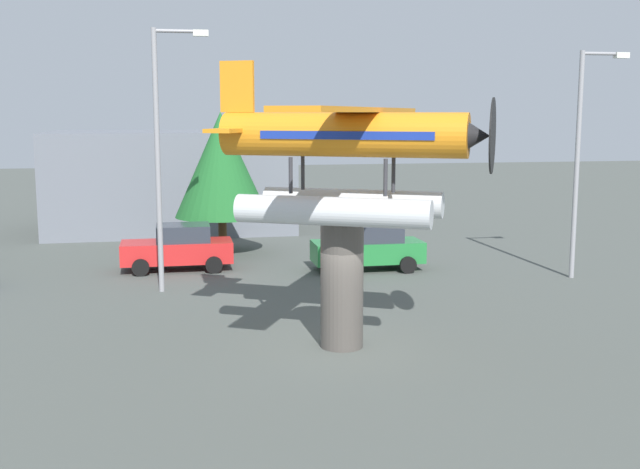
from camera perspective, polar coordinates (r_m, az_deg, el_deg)
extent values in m
plane|color=#4C514C|center=(20.40, 1.60, -8.18)|extent=(140.00, 140.00, 0.00)
cylinder|color=#4C4742|center=(19.97, 1.62, -3.65)|extent=(1.10, 1.10, 3.30)
cylinder|color=silver|center=(18.68, 0.87, 1.71)|extent=(4.59, 2.81, 0.70)
cylinder|color=#333338|center=(18.80, 4.82, 4.17)|extent=(0.13, 0.13, 0.90)
cylinder|color=#333338|center=(19.42, -2.16, 4.35)|extent=(0.13, 0.13, 0.90)
cylinder|color=silver|center=(20.60, 2.35, 2.37)|extent=(4.59, 2.81, 0.70)
cylinder|color=#333338|center=(19.78, 5.40, 4.40)|extent=(0.13, 0.13, 0.90)
cylinder|color=#333338|center=(20.37, -1.27, 4.57)|extent=(0.13, 0.13, 0.90)
cylinder|color=orange|center=(19.50, 1.67, 7.31)|extent=(6.02, 3.80, 1.10)
cube|color=#193399|center=(19.45, 2.24, 7.31)|extent=(4.38, 2.99, 0.20)
cone|color=#262628|center=(18.94, 11.29, 7.10)|extent=(1.02, 1.10, 0.88)
cylinder|color=black|center=(18.91, 12.51, 7.06)|extent=(0.86, 1.62, 1.80)
cube|color=orange|center=(19.40, 2.83, 9.10)|extent=(5.72, 9.76, 0.12)
cube|color=orange|center=(20.39, -6.04, 7.62)|extent=(1.90, 2.81, 0.10)
cube|color=orange|center=(20.39, -6.09, 10.71)|extent=(0.86, 0.52, 1.30)
cube|color=red|center=(30.38, -10.42, -1.23)|extent=(4.20, 1.70, 0.80)
cube|color=#2D333D|center=(30.27, -9.99, 0.12)|extent=(2.00, 1.56, 0.64)
cylinder|color=black|center=(31.36, -12.88, -1.74)|extent=(0.64, 0.22, 0.64)
cylinder|color=black|center=(29.60, -13.00, -2.37)|extent=(0.64, 0.22, 0.64)
cylinder|color=black|center=(31.37, -7.95, -1.59)|extent=(0.64, 0.22, 0.64)
cylinder|color=black|center=(29.61, -7.77, -2.22)|extent=(0.64, 0.22, 0.64)
cube|color=#237A38|center=(29.95, 3.49, -1.25)|extent=(4.20, 1.70, 0.80)
cube|color=#2D333D|center=(29.89, 3.97, 0.13)|extent=(2.00, 1.56, 0.64)
cylinder|color=black|center=(30.59, 0.61, -1.78)|extent=(0.64, 0.22, 0.64)
cylinder|color=black|center=(28.86, 1.32, -2.43)|extent=(0.64, 0.22, 0.64)
cylinder|color=black|center=(31.23, 5.48, -1.60)|extent=(0.64, 0.22, 0.64)
cylinder|color=black|center=(29.53, 6.45, -2.22)|extent=(0.64, 0.22, 0.64)
cylinder|color=gray|center=(26.39, -11.79, 5.16)|extent=(0.18, 0.18, 8.71)
cylinder|color=gray|center=(26.46, -10.30, 14.44)|extent=(1.60, 0.12, 0.12)
cube|color=silver|center=(26.48, -8.73, 14.36)|extent=(0.50, 0.28, 0.20)
cylinder|color=gray|center=(29.55, 18.28, 4.75)|extent=(0.18, 0.18, 8.16)
cylinder|color=gray|center=(29.96, 20.03, 12.33)|extent=(1.60, 0.12, 0.12)
cube|color=silver|center=(30.32, 21.19, 12.13)|extent=(0.50, 0.28, 0.20)
cube|color=slate|center=(41.18, -10.84, 3.92)|extent=(12.17, 7.60, 5.04)
cylinder|color=brown|center=(33.62, -7.14, -0.03)|extent=(0.36, 0.36, 1.61)
cone|color=#1E6028|center=(33.29, -7.24, 5.10)|extent=(3.98, 3.98, 4.42)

